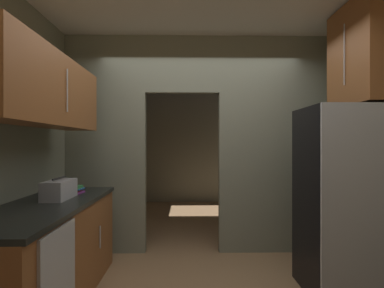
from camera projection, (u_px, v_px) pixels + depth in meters
The scene contains 9 objects.
kitchen_overhead_slab at pixel (204, 2), 3.10m from camera, with size 3.84×6.67×0.06m, color silver.
kitchen_partition at pixel (205, 137), 4.04m from camera, with size 3.44×0.12×2.77m.
adjoining_room_shell at pixel (195, 144), 6.36m from camera, with size 3.44×3.54×2.77m.
refrigerator at pixel (344, 200), 2.93m from camera, with size 0.73×0.75×1.73m.
lower_cabinet_run at pixel (46, 255), 2.66m from camera, with size 0.69×2.01×0.88m.
upper_cabinet_counterside at pixel (46, 90), 2.66m from camera, with size 0.36×1.81×0.61m.
upper_cabinet_fridgeside at pixel (363, 55), 3.03m from camera, with size 0.36×0.81×0.99m.
boombox at pixel (59, 190), 2.87m from camera, with size 0.20×0.41×0.20m.
book_stack at pixel (75, 189), 3.20m from camera, with size 0.15×0.18×0.08m.
Camera 1 is at (-0.17, -2.70, 1.39)m, focal length 29.26 mm.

